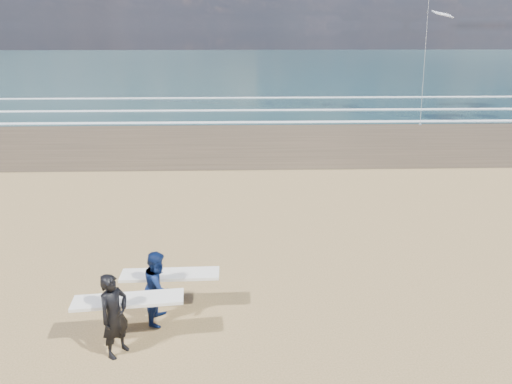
{
  "coord_description": "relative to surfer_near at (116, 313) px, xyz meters",
  "views": [
    {
      "loc": [
        1.33,
        -7.85,
        6.2
      ],
      "look_at": [
        1.75,
        6.0,
        1.14
      ],
      "focal_mm": 32.0,
      "sensor_mm": 36.0,
      "label": 1
    }
  ],
  "objects": [
    {
      "name": "kite_1",
      "position": [
        14.95,
        24.47,
        5.38
      ],
      "size": [
        6.23,
        4.79,
        11.09
      ],
      "color": "slate",
      "rests_on": "ground"
    },
    {
      "name": "foam_breakers",
      "position": [
        21.18,
        28.3,
        -0.86
      ],
      "size": [
        220.0,
        11.7,
        0.05
      ],
      "color": "white",
      "rests_on": "ground"
    },
    {
      "name": "surfer_near",
      "position": [
        0.0,
        0.0,
        0.0
      ],
      "size": [
        2.24,
        1.1,
        1.78
      ],
      "color": "black",
      "rests_on": "ground"
    },
    {
      "name": "ocean",
      "position": [
        21.18,
        72.2,
        -0.9
      ],
      "size": [
        220.0,
        100.0,
        0.02
      ],
      "primitive_type": "cube",
      "color": "#1B393D",
      "rests_on": "ground"
    },
    {
      "name": "surfer_far",
      "position": [
        0.66,
        1.1,
        -0.06
      ],
      "size": [
        2.21,
        1.07,
        1.68
      ],
      "color": "#0D1E4D",
      "rests_on": "ground"
    }
  ]
}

